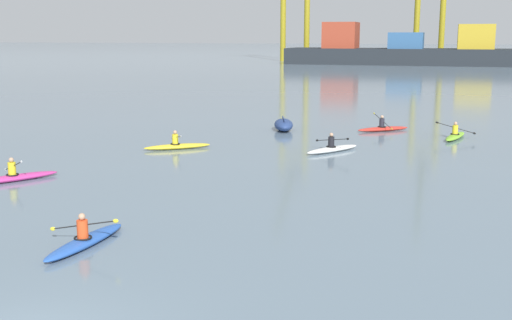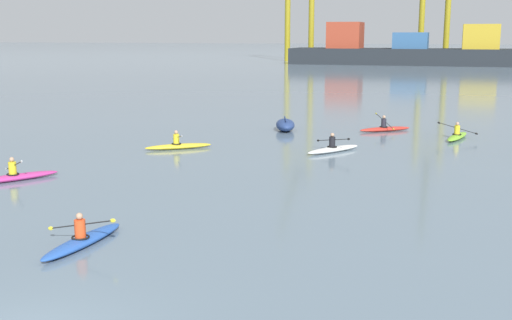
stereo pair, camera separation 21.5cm
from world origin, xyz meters
TOP-DOWN VIEW (x-y plane):
  - container_barge at (-0.89, 117.12)m, footprint 45.66×10.20m
  - capsized_dinghy at (-2.08, 27.73)m, footprint 1.85×2.81m
  - kayak_red at (3.65, 29.26)m, footprint 3.07×2.54m
  - kayak_lime at (7.76, 27.58)m, footprint 2.19×3.44m
  - kayak_magenta at (-8.92, 11.78)m, footprint 2.40×3.15m
  - kayak_blue at (-2.03, 5.70)m, footprint 2.25×3.43m
  - kayak_yellow at (-5.68, 20.15)m, footprint 3.08×2.52m
  - kayak_white at (1.95, 21.64)m, footprint 2.41×3.15m

SIDE VIEW (x-z plane):
  - kayak_magenta at x=-8.92m, z-range -0.33..0.68m
  - kayak_yellow at x=-5.68m, z-range -0.30..0.65m
  - kayak_white at x=1.95m, z-range -0.30..0.65m
  - kayak_red at x=3.65m, z-range -0.34..0.69m
  - kayak_lime at x=7.76m, z-range -0.30..0.65m
  - kayak_blue at x=-2.03m, z-range -0.30..0.65m
  - capsized_dinghy at x=-2.08m, z-range -0.03..0.73m
  - container_barge at x=-0.89m, z-range -1.44..6.62m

